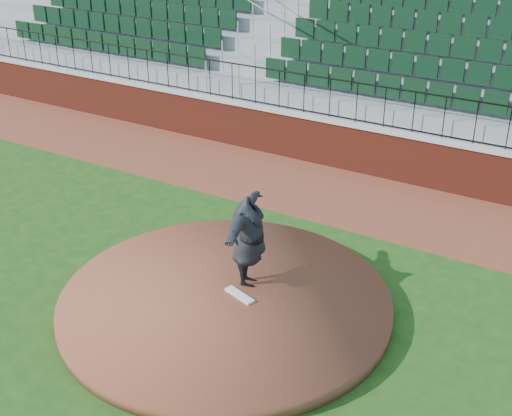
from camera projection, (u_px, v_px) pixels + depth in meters
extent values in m
plane|color=#1E4513|center=(213.00, 304.00, 12.36)|extent=(90.00, 90.00, 0.00)
cube|color=brown|center=(339.00, 194.00, 16.50)|extent=(34.00, 3.20, 0.01)
cube|color=maroon|center=(367.00, 150.00, 17.47)|extent=(34.00, 0.35, 1.20)
cube|color=#B7B7B7|center=(369.00, 126.00, 17.18)|extent=(34.00, 0.45, 0.10)
cube|color=maroon|center=(443.00, 26.00, 20.76)|extent=(34.00, 0.50, 5.50)
cylinder|color=brown|center=(225.00, 302.00, 12.20)|extent=(5.88, 5.88, 0.25)
cube|color=white|center=(240.00, 295.00, 12.14)|extent=(0.66, 0.35, 0.04)
imported|color=black|center=(249.00, 241.00, 12.14)|extent=(1.24, 2.23, 1.76)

